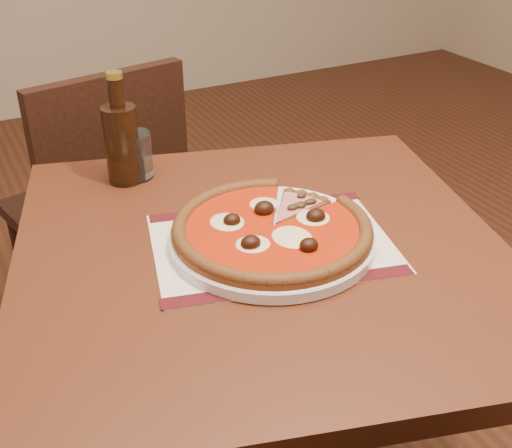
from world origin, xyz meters
The scene contains 8 objects.
table centered at (-0.59, 0.12, 0.65)m, with size 0.99×0.99×0.75m.
chair_far centered at (-0.67, 0.89, 0.49)m, with size 0.48×0.48×0.86m.
placemat centered at (-0.58, 0.11, 0.75)m, with size 0.39×0.28×0.00m, color silver.
plate centered at (-0.58, 0.11, 0.76)m, with size 0.34×0.34×0.02m, color white.
pizza centered at (-0.58, 0.11, 0.78)m, with size 0.33×0.33×0.04m.
ham_slice centered at (-0.50, 0.17, 0.78)m, with size 0.13×0.11×0.02m.
water_glass centered at (-0.70, 0.46, 0.80)m, with size 0.07×0.07×0.09m, color white.
bottle centered at (-0.72, 0.45, 0.84)m, with size 0.07×0.07×0.22m.
Camera 1 is at (-1.02, -0.67, 1.31)m, focal length 45.00 mm.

